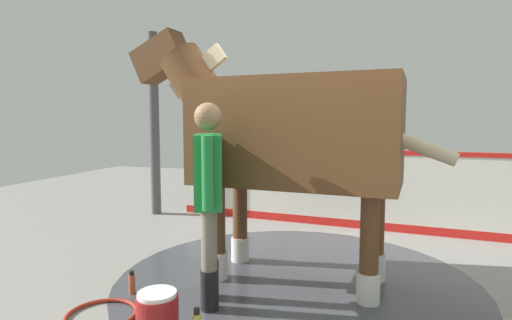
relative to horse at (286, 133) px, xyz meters
name	(u,v)px	position (x,y,z in m)	size (l,w,h in m)	color
ground_plane	(325,281)	(-0.04, 0.39, -1.45)	(16.00, 16.00, 0.02)	gray
wet_patch	(296,279)	(0.01, 0.11, -1.44)	(3.52, 3.52, 0.00)	#42444C
barrier_wall	(338,191)	(-2.17, 0.31, -0.91)	(0.56, 5.14, 1.15)	silver
roof_post_near	(154,125)	(-2.13, -2.69, 0.05)	(0.16, 0.16, 2.98)	#4C4C51
horse	(286,133)	(0.00, 0.00, 0.00)	(1.17, 3.25, 2.51)	brown
handler	(209,189)	(0.75, -0.49, -0.45)	(0.64, 0.39, 1.71)	black
wash_bucket	(157,315)	(1.38, -0.63, -1.27)	(0.30, 0.30, 0.34)	maroon
bottle_spray	(132,283)	(0.77, -1.24, -1.34)	(0.06, 0.06, 0.21)	#CC5933
hose_coil	(101,315)	(1.23, -1.23, -1.42)	(0.57, 0.57, 0.03)	#B72D1E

